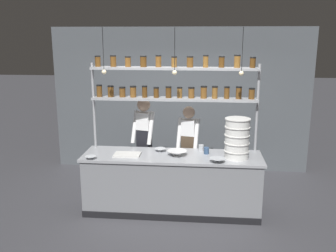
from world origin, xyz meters
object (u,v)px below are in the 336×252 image
(chef_left, at_px, (144,140))
(serving_cup_front, at_px, (206,151))
(prep_bowl_center_front, at_px, (91,158))
(cutting_board, at_px, (127,154))
(serving_cup_by_board, at_px, (201,148))
(prep_bowl_near_left, at_px, (160,150))
(container_stack, at_px, (237,138))
(prep_bowl_center_back, at_px, (217,160))
(chef_center, at_px, (188,146))
(spice_shelf_unit, at_px, (174,87))
(prep_bowl_near_right, at_px, (177,153))

(chef_left, height_order, serving_cup_front, chef_left)
(prep_bowl_center_front, distance_m, serving_cup_front, 1.76)
(cutting_board, distance_m, prep_bowl_center_front, 0.56)
(cutting_board, height_order, serving_cup_by_board, serving_cup_by_board)
(serving_cup_front, bearing_deg, prep_bowl_near_left, 175.37)
(chef_left, xyz_separation_m, container_stack, (1.49, -0.60, 0.24))
(chef_left, xyz_separation_m, prep_bowl_center_back, (1.20, -0.83, -0.04))
(serving_cup_front, bearing_deg, prep_bowl_center_front, -166.43)
(chef_center, distance_m, prep_bowl_near_left, 0.60)
(prep_bowl_center_back, distance_m, serving_cup_front, 0.42)
(container_stack, height_order, serving_cup_by_board, container_stack)
(spice_shelf_unit, distance_m, serving_cup_front, 1.11)
(prep_bowl_near_right, bearing_deg, chef_left, 135.74)
(chef_left, distance_m, prep_bowl_near_left, 0.50)
(chef_center, xyz_separation_m, cutting_board, (-0.91, -0.66, 0.04))
(container_stack, height_order, prep_bowl_near_left, container_stack)
(cutting_board, bearing_deg, chef_center, 35.78)
(spice_shelf_unit, bearing_deg, prep_bowl_center_back, -41.86)
(spice_shelf_unit, height_order, serving_cup_by_board, spice_shelf_unit)
(cutting_board, xyz_separation_m, prep_bowl_near_right, (0.76, 0.05, 0.03))
(spice_shelf_unit, height_order, prep_bowl_center_front, spice_shelf_unit)
(cutting_board, height_order, serving_cup_front, serving_cup_front)
(chef_left, bearing_deg, cutting_board, -91.41)
(chef_center, relative_size, cutting_board, 3.94)
(container_stack, bearing_deg, prep_bowl_near_left, 169.43)
(container_stack, xyz_separation_m, cutting_board, (-1.65, -0.03, -0.29))
(chef_center, bearing_deg, serving_cup_front, -47.61)
(container_stack, height_order, cutting_board, container_stack)
(prep_bowl_center_back, height_order, prep_bowl_near_right, prep_bowl_near_right)
(prep_bowl_near_left, distance_m, serving_cup_by_board, 0.65)
(serving_cup_front, bearing_deg, chef_left, 156.99)
(spice_shelf_unit, bearing_deg, chef_center, 47.21)
(cutting_board, relative_size, prep_bowl_center_front, 2.46)
(chef_center, relative_size, prep_bowl_center_front, 9.70)
(spice_shelf_unit, height_order, serving_cup_front, spice_shelf_unit)
(container_stack, relative_size, serving_cup_by_board, 6.61)
(spice_shelf_unit, distance_m, prep_bowl_near_left, 1.02)
(prep_bowl_center_front, relative_size, prep_bowl_center_back, 0.71)
(prep_bowl_near_right, height_order, serving_cup_front, serving_cup_front)
(spice_shelf_unit, bearing_deg, serving_cup_front, -22.95)
(prep_bowl_center_front, xyz_separation_m, prep_bowl_near_right, (1.27, 0.28, 0.02))
(spice_shelf_unit, distance_m, chef_center, 1.09)
(prep_bowl_center_front, height_order, serving_cup_by_board, serving_cup_by_board)
(prep_bowl_near_left, height_order, serving_cup_front, serving_cup_front)
(prep_bowl_center_front, xyz_separation_m, serving_cup_front, (1.71, 0.41, 0.03))
(prep_bowl_near_left, xyz_separation_m, prep_bowl_center_front, (-0.99, -0.47, -0.00))
(prep_bowl_near_left, relative_size, serving_cup_by_board, 1.93)
(chef_center, xyz_separation_m, prep_bowl_near_right, (-0.15, -0.61, 0.06))
(prep_bowl_near_right, distance_m, serving_cup_front, 0.47)
(chef_left, distance_m, cutting_board, 0.65)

